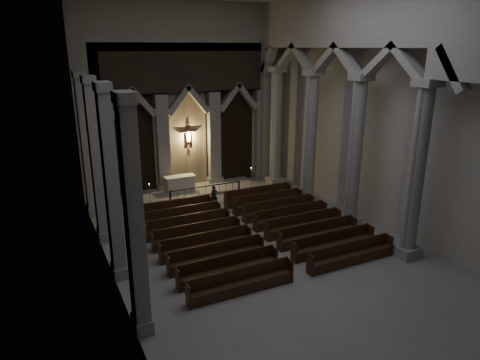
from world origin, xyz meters
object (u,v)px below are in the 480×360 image
at_px(altar_rail, 206,190).
at_px(candle_stand_right, 251,184).
at_px(pews, 252,232).
at_px(worshipper, 214,196).
at_px(altar, 180,183).
at_px(candle_stand_left, 150,198).

bearing_deg(altar_rail, candle_stand_right, 7.92).
relative_size(pews, worshipper, 7.89).
bearing_deg(altar, candle_stand_left, -153.10).
distance_m(candle_stand_right, worshipper, 3.81).
height_order(altar_rail, candle_stand_right, candle_stand_right).
relative_size(altar_rail, pews, 0.48).
distance_m(altar, altar_rail, 2.22).
xyz_separation_m(candle_stand_left, pews, (3.36, -7.06, -0.04)).
relative_size(candle_stand_right, pews, 0.16).
height_order(candle_stand_right, pews, candle_stand_right).
relative_size(altar, worshipper, 1.61).
distance_m(candle_stand_left, pews, 7.82).
bearing_deg(worshipper, altar_rail, 104.10).
bearing_deg(worshipper, altar, 120.39).
bearing_deg(worshipper, pews, -79.61).
height_order(altar, altar_rail, altar).
bearing_deg(altar, candle_stand_right, -18.05).
relative_size(altar_rail, worshipper, 3.78).
relative_size(altar, altar_rail, 0.42).
height_order(candle_stand_left, pews, candle_stand_left).
bearing_deg(candle_stand_left, altar_rail, -13.06).
distance_m(pews, worshipper, 5.05).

